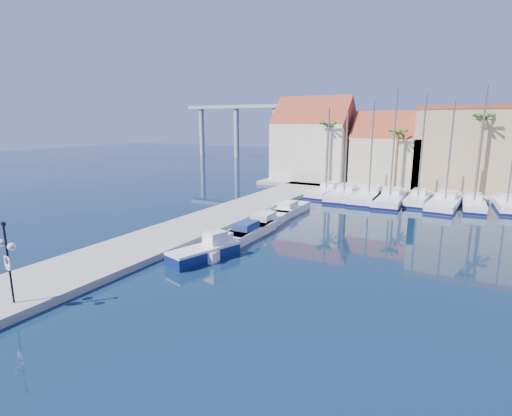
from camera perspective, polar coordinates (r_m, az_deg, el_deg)
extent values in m
plane|color=black|center=(23.02, -10.27, -13.29)|extent=(260.00, 260.00, 0.00)
cube|color=gray|center=(38.22, -8.27, -2.46)|extent=(6.00, 77.00, 0.50)
cube|color=gray|center=(64.87, 25.23, 2.52)|extent=(54.00, 16.00, 0.50)
cylinder|color=black|center=(24.39, -31.84, -6.71)|extent=(0.11, 0.11, 4.39)
cylinder|color=black|center=(24.36, -32.37, -4.36)|extent=(0.55, 0.11, 0.05)
cylinder|color=black|center=(23.88, -31.83, -4.60)|extent=(0.55, 0.11, 0.05)
sphere|color=white|center=(24.61, -32.64, -4.24)|extent=(0.40, 0.40, 0.40)
sphere|color=white|center=(23.63, -31.55, -4.73)|extent=(0.40, 0.40, 0.40)
cube|color=black|center=(23.86, -32.40, -1.95)|extent=(0.25, 0.15, 0.18)
cube|color=white|center=(24.33, -32.01, -6.50)|extent=(0.55, 0.08, 0.55)
cylinder|color=red|center=(24.31, -32.08, -6.39)|extent=(0.37, 0.05, 0.37)
cylinder|color=#1933A5|center=(24.30, -32.11, -6.40)|extent=(0.26, 0.04, 0.26)
cube|color=white|center=(24.45, -31.91, -7.36)|extent=(0.44, 0.07, 0.15)
cube|color=#0D1A51|center=(29.40, -7.45, -6.60)|extent=(3.34, 5.78, 0.82)
cube|color=white|center=(29.24, -7.48, -5.67)|extent=(3.34, 5.78, 0.18)
cube|color=white|center=(29.74, -5.82, -4.31)|extent=(1.56, 1.75, 1.01)
cube|color=white|center=(31.44, -4.81, -5.31)|extent=(2.44, 6.57, 0.80)
cube|color=white|center=(30.70, -5.43, -4.39)|extent=(1.58, 2.34, 0.60)
cube|color=white|center=(35.13, -0.86, -3.38)|extent=(2.09, 6.44, 0.80)
cube|color=navy|center=(34.41, -1.39, -2.51)|extent=(1.45, 2.26, 0.60)
cube|color=white|center=(38.73, 1.52, -1.91)|extent=(2.87, 7.45, 0.80)
cube|color=white|center=(37.91, 1.10, -1.13)|extent=(1.82, 2.67, 0.60)
cube|color=white|center=(44.02, 4.93, -0.23)|extent=(2.13, 6.60, 0.80)
cube|color=white|center=(43.28, 4.59, 0.51)|extent=(1.48, 2.31, 0.60)
cube|color=white|center=(55.94, 10.21, 2.39)|extent=(3.21, 10.16, 1.00)
cube|color=#110E47|center=(55.99, 10.20, 2.06)|extent=(3.27, 10.22, 0.28)
cube|color=white|center=(56.73, 10.62, 3.32)|extent=(2.00, 3.11, 0.60)
cylinder|color=slate|center=(54.80, 10.24, 8.35)|extent=(0.20, 0.20, 10.71)
cube|color=white|center=(54.38, 12.59, 2.01)|extent=(3.52, 11.44, 1.00)
cube|color=#110E47|center=(54.44, 12.57, 1.68)|extent=(3.59, 11.50, 0.28)
cube|color=white|center=(55.34, 12.89, 3.01)|extent=(2.23, 3.49, 0.60)
cylinder|color=slate|center=(53.16, 12.72, 7.79)|extent=(0.20, 0.20, 10.06)
cube|color=white|center=(53.71, 15.92, 1.71)|extent=(3.47, 11.94, 1.00)
cube|color=#110E47|center=(53.77, 15.90, 1.37)|extent=(3.54, 12.00, 0.28)
cube|color=white|center=(54.73, 16.21, 2.73)|extent=(2.27, 3.62, 0.60)
cylinder|color=slate|center=(52.41, 16.19, 8.27)|extent=(0.20, 0.20, 11.37)
cube|color=white|center=(52.76, 18.65, 1.35)|extent=(3.60, 11.70, 1.00)
cube|color=#110E47|center=(52.82, 18.63, 1.01)|extent=(3.67, 11.77, 0.28)
cube|color=white|center=(53.76, 18.86, 2.39)|extent=(2.28, 3.57, 0.60)
cylinder|color=slate|center=(51.42, 19.09, 8.73)|extent=(0.20, 0.20, 12.65)
cube|color=white|center=(53.27, 22.15, 1.19)|extent=(2.40, 8.57, 1.00)
cube|color=#110E47|center=(53.33, 22.12, 0.85)|extent=(2.46, 8.63, 0.28)
cube|color=white|center=(53.97, 22.34, 2.17)|extent=(1.60, 2.59, 0.60)
cylinder|color=slate|center=(52.10, 22.66, 8.16)|extent=(0.20, 0.20, 12.04)
cube|color=white|center=(52.52, 25.45, 0.75)|extent=(3.82, 11.56, 1.00)
cube|color=#110E47|center=(52.58, 25.42, 0.41)|extent=(3.88, 11.63, 0.28)
cube|color=white|center=(53.50, 25.70, 1.79)|extent=(2.32, 3.56, 0.60)
cylinder|color=slate|center=(51.22, 25.99, 7.35)|extent=(0.20, 0.20, 11.20)
cube|color=white|center=(52.92, 28.65, 0.52)|extent=(2.63, 8.84, 1.00)
cube|color=#110E47|center=(52.98, 28.62, 0.18)|extent=(2.69, 8.90, 0.28)
cube|color=white|center=(53.65, 28.71, 1.53)|extent=(1.70, 2.69, 0.60)
cylinder|color=slate|center=(51.72, 29.45, 7.90)|extent=(0.20, 0.20, 12.73)
cube|color=white|center=(53.92, 32.11, 0.34)|extent=(2.77, 8.32, 1.00)
cube|color=#110E47|center=(53.98, 32.07, 0.00)|extent=(2.83, 8.39, 0.28)
cube|color=white|center=(54.59, 32.09, 1.32)|extent=(1.68, 2.56, 0.60)
cube|color=beige|center=(67.39, 8.23, 7.95)|extent=(12.00, 9.00, 9.00)
cube|color=maroon|center=(67.22, 8.35, 11.77)|extent=(12.30, 9.00, 9.00)
cube|color=tan|center=(64.34, 18.34, 6.37)|extent=(10.00, 8.00, 7.00)
cube|color=maroon|center=(64.11, 18.55, 9.48)|extent=(10.30, 8.00, 8.00)
cube|color=tan|center=(64.19, 28.38, 7.31)|extent=(14.00, 10.00, 11.00)
cube|color=maroon|center=(64.11, 28.91, 12.43)|extent=(14.20, 10.20, 0.50)
cylinder|color=brown|center=(61.37, 10.13, 7.48)|extent=(0.36, 0.36, 9.00)
sphere|color=#235518|center=(61.18, 10.28, 11.54)|extent=(2.60, 2.60, 2.60)
cylinder|color=brown|center=(59.05, 19.40, 6.32)|extent=(0.36, 0.36, 8.00)
sphere|color=#235518|center=(58.83, 19.67, 10.04)|extent=(2.60, 2.60, 2.60)
cylinder|color=brown|center=(58.25, 29.26, 6.38)|extent=(0.36, 0.36, 10.00)
sphere|color=#235518|center=(58.09, 29.76, 11.13)|extent=(2.60, 2.60, 2.60)
cube|color=#9E9E99|center=(110.73, 0.84, 14.33)|extent=(48.00, 2.20, 0.90)
cylinder|color=#9E9E99|center=(121.25, -7.73, 10.73)|extent=(1.40, 1.40, 14.00)
cylinder|color=#9E9E99|center=(114.61, -2.78, 10.75)|extent=(1.40, 1.40, 14.00)
cylinder|color=#9E9E99|center=(108.90, 2.72, 10.67)|extent=(1.40, 1.40, 14.00)
cylinder|color=#9E9E99|center=(104.25, 8.78, 10.48)|extent=(1.40, 1.40, 14.00)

